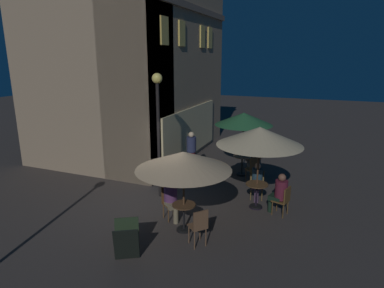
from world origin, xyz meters
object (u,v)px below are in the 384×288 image
Objects in this scene: patron_seated_2 at (253,154)px; patron_seated_3 at (171,196)px; street_lamp_near_corner at (158,114)px; cafe_table_1 at (242,162)px; cafe_table_2 at (184,213)px; cafe_chair_5 at (169,200)px; cafe_chair_2 at (253,167)px; cafe_chair_4 at (199,224)px; patron_seated_1 at (257,179)px; patron_seated_0 at (279,191)px; patron_standing_4 at (191,153)px; cafe_table_0 at (257,191)px; patio_umbrella_1 at (244,119)px; cafe_chair_1 at (257,182)px; cafe_chair_0 at (284,199)px; menu_sandwich_board at (127,240)px; cafe_chair_3 at (255,157)px; patio_umbrella_2 at (183,161)px; patio_umbrella_0 at (260,136)px.

patron_seated_2 is 1.01× the size of patron_seated_3.
patron_seated_3 is at bearing 8.50° from patron_seated_2.
cafe_table_1 is at bearing -34.27° from street_lamp_near_corner.
cafe_table_2 is 0.84m from cafe_chair_5.
cafe_chair_4 is at bearing 133.26° from cafe_chair_2.
cafe_chair_2 is 1.46m from patron_seated_1.
patron_seated_2 reaches higher than cafe_table_2.
cafe_chair_5 is 0.74× the size of patron_seated_2.
patron_standing_4 is (2.18, 3.61, 0.14)m from patron_seated_0.
cafe_chair_4 is at bearing -177.49° from cafe_table_1.
patron_seated_1 is (0.62, 0.11, 0.14)m from cafe_table_0.
patron_seated_2 is at bearing -32.31° from street_lamp_near_corner.
patron_seated_1 is at bearing 83.96° from cafe_chair_5.
cafe_chair_2 is 4.66m from cafe_chair_4.
cafe_table_2 is 0.59× the size of patron_seated_2.
patio_umbrella_1 is 2.52× the size of cafe_chair_2.
cafe_chair_4 is (-3.39, 0.71, 0.05)m from cafe_chair_1.
cafe_chair_0 is (-2.85, -1.90, -1.68)m from patio_umbrella_1.
cafe_chair_3 reaches higher than menu_sandwich_board.
cafe_chair_4 is at bearing -2.38° from patron_seated_3.
cafe_chair_4 is at bearing -23.22° from patron_seated_1.
patron_standing_4 is (-1.44, 2.18, 0.31)m from cafe_chair_3.
patio_umbrella_2 is (-2.07, 1.49, 1.39)m from cafe_table_0.
street_lamp_near_corner is 4.75m from patron_seated_2.
cafe_chair_1 is at bearing 154.30° from cafe_chair_2.
cafe_table_0 is at bearing -66.55° from cafe_chair_4.
patio_umbrella_0 is 3.15m from cafe_chair_5.
cafe_table_0 is 2.55m from cafe_table_2.
cafe_table_0 is 0.88× the size of cafe_chair_3.
patio_umbrella_2 is at bearing 0.00° from cafe_chair_5.
cafe_table_1 is 1.04× the size of cafe_table_2.
cafe_chair_0 is 0.94× the size of cafe_chair_5.
patio_umbrella_0 is at bearing -66.55° from cafe_chair_4.
menu_sandwich_board is at bearing 64.26° from cafe_chair_0.
cafe_table_1 is at bearing 114.32° from patron_seated_3.
patron_seated_3 is at bearing 128.90° from patio_umbrella_0.
patio_umbrella_1 is at bearing 22.44° from cafe_table_0.
cafe_chair_3 reaches higher than cafe_table_0.
cafe_table_1 is at bearing -163.54° from cafe_chair_1.
patio_umbrella_0 is at bearing -157.56° from cafe_table_1.
menu_sandwich_board is 0.87× the size of cafe_chair_4.
patron_seated_0 is (1.88, -2.17, 0.22)m from cafe_table_2.
cafe_chair_0 is 0.23m from patron_seated_0.
patio_umbrella_0 reaches higher than cafe_chair_3.
cafe_table_2 is at bearing 180.00° from patio_umbrella_2.
cafe_table_0 is at bearing -83.89° from street_lamp_near_corner.
cafe_table_0 is 3.55m from patron_standing_4.
patron_seated_0 reaches higher than cafe_chair_0.
patio_umbrella_0 is (3.67, -2.21, 1.80)m from menu_sandwich_board.
cafe_chair_0 is 0.99× the size of cafe_chair_1.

